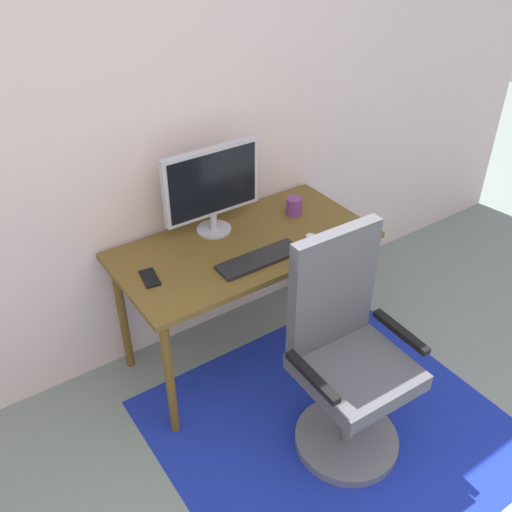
{
  "coord_description": "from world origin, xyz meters",
  "views": [
    {
      "loc": [
        -0.83,
        -0.2,
        2.3
      ],
      "look_at": [
        0.37,
        1.55,
        0.84
      ],
      "focal_mm": 39.87,
      "sensor_mm": 36.0,
      "label": 1
    }
  ],
  "objects": [
    {
      "name": "keyboard",
      "position": [
        0.44,
        1.63,
        0.75
      ],
      "size": [
        0.43,
        0.13,
        0.02
      ],
      "primitive_type": "cube",
      "color": "black",
      "rests_on": "desk"
    },
    {
      "name": "computer_mouse",
      "position": [
        0.76,
        1.62,
        0.76
      ],
      "size": [
        0.06,
        0.1,
        0.03
      ],
      "primitive_type": "ellipsoid",
      "color": "white",
      "rests_on": "desk"
    },
    {
      "name": "desk",
      "position": [
        0.47,
        1.8,
        0.66
      ],
      "size": [
        1.31,
        0.66,
        0.74
      ],
      "color": "brown",
      "rests_on": "ground"
    },
    {
      "name": "area_rug",
      "position": [
        0.52,
        1.1,
        0.0
      ],
      "size": [
        1.59,
        1.49,
        0.01
      ],
      "primitive_type": "cube",
      "color": "#182B9D",
      "rests_on": "ground"
    },
    {
      "name": "office_chair",
      "position": [
        0.52,
        1.06,
        0.47
      ],
      "size": [
        0.54,
        0.49,
        1.1
      ],
      "rotation": [
        0.0,
        0.0,
        -0.02
      ],
      "color": "slate",
      "rests_on": "ground"
    },
    {
      "name": "wall_back",
      "position": [
        0.0,
        2.2,
        1.3
      ],
      "size": [
        6.0,
        0.1,
        2.6
      ],
      "primitive_type": "cube",
      "color": "beige",
      "rests_on": "ground"
    },
    {
      "name": "coffee_cup",
      "position": [
        0.85,
        1.89,
        0.79
      ],
      "size": [
        0.08,
        0.08,
        0.1
      ],
      "primitive_type": "cylinder",
      "color": "#6C357B",
      "rests_on": "desk"
    },
    {
      "name": "monitor",
      "position": [
        0.4,
        1.99,
        1.0
      ],
      "size": [
        0.53,
        0.18,
        0.46
      ],
      "color": "#B2B2B7",
      "rests_on": "desk"
    },
    {
      "name": "cell_phone",
      "position": [
        -0.05,
        1.79,
        0.74
      ],
      "size": [
        0.09,
        0.15,
        0.01
      ],
      "primitive_type": "cube",
      "rotation": [
        0.0,
        0.0,
        -0.16
      ],
      "color": "black",
      "rests_on": "desk"
    }
  ]
}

